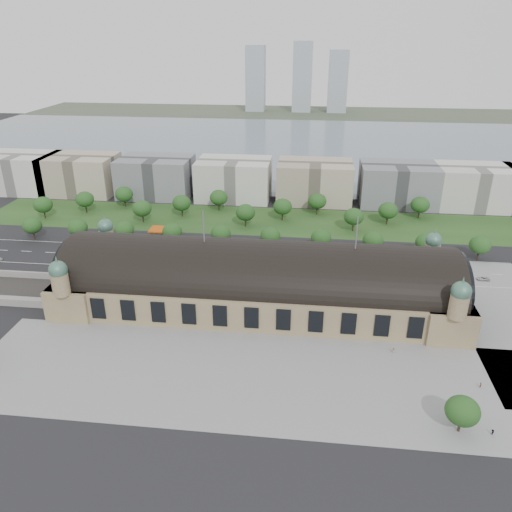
# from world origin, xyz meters

# --- Properties ---
(ground) EXTENTS (900.00, 900.00, 0.00)m
(ground) POSITION_xyz_m (0.00, 0.00, 0.00)
(ground) COLOR black
(ground) RESTS_ON ground
(station) EXTENTS (150.00, 48.40, 44.30)m
(station) POSITION_xyz_m (0.00, 0.00, 10.28)
(station) COLOR tan
(station) RESTS_ON ground
(plaza_south) EXTENTS (190.00, 48.00, 0.12)m
(plaza_south) POSITION_xyz_m (10.00, -44.00, 0.00)
(plaza_south) COLOR gray
(plaza_south) RESTS_ON ground
(road_slab) EXTENTS (260.00, 26.00, 0.10)m
(road_slab) POSITION_xyz_m (-20.00, 38.00, 0.00)
(road_slab) COLOR black
(road_slab) RESTS_ON ground
(grass_belt) EXTENTS (300.00, 45.00, 0.10)m
(grass_belt) POSITION_xyz_m (-15.00, 93.00, 0.00)
(grass_belt) COLOR #24481D
(grass_belt) RESTS_ON ground
(petrol_station) EXTENTS (14.00, 13.00, 5.05)m
(petrol_station) POSITION_xyz_m (-53.91, 65.28, 2.95)
(petrol_station) COLOR #C64D0B
(petrol_station) RESTS_ON ground
(lake) EXTENTS (700.00, 320.00, 0.08)m
(lake) POSITION_xyz_m (0.00, 298.00, 0.00)
(lake) COLOR slate
(lake) RESTS_ON ground
(far_shore) EXTENTS (700.00, 120.00, 0.14)m
(far_shore) POSITION_xyz_m (0.00, 498.00, 0.00)
(far_shore) COLOR #44513D
(far_shore) RESTS_ON ground
(far_tower_left) EXTENTS (24.00, 24.00, 80.00)m
(far_tower_left) POSITION_xyz_m (-60.00, 508.00, 40.00)
(far_tower_left) COLOR #9EA8B2
(far_tower_left) RESTS_ON ground
(far_tower_mid) EXTENTS (24.00, 24.00, 85.00)m
(far_tower_mid) POSITION_xyz_m (0.00, 508.00, 42.50)
(far_tower_mid) COLOR #9EA8B2
(far_tower_mid) RESTS_ON ground
(far_tower_right) EXTENTS (24.00, 24.00, 75.00)m
(far_tower_right) POSITION_xyz_m (45.00, 508.00, 37.50)
(far_tower_right) COLOR #9EA8B2
(far_tower_right) RESTS_ON ground
(office_0) EXTENTS (45.00, 32.00, 24.00)m
(office_0) POSITION_xyz_m (-170.00, 133.00, 12.00)
(office_0) COLOR silver
(office_0) RESTS_ON ground
(office_1) EXTENTS (45.00, 32.00, 24.00)m
(office_1) POSITION_xyz_m (-130.00, 133.00, 12.00)
(office_1) COLOR #B9AB91
(office_1) RESTS_ON ground
(office_2) EXTENTS (45.00, 32.00, 24.00)m
(office_2) POSITION_xyz_m (-80.00, 133.00, 12.00)
(office_2) COLOR gray
(office_2) RESTS_ON ground
(office_3) EXTENTS (45.00, 32.00, 24.00)m
(office_3) POSITION_xyz_m (-30.00, 133.00, 12.00)
(office_3) COLOR silver
(office_3) RESTS_ON ground
(office_4) EXTENTS (45.00, 32.00, 24.00)m
(office_4) POSITION_xyz_m (20.00, 133.00, 12.00)
(office_4) COLOR #B9AB91
(office_4) RESTS_ON ground
(office_5) EXTENTS (45.00, 32.00, 24.00)m
(office_5) POSITION_xyz_m (70.00, 133.00, 12.00)
(office_5) COLOR gray
(office_5) RESTS_ON ground
(office_6) EXTENTS (45.00, 32.00, 24.00)m
(office_6) POSITION_xyz_m (115.00, 133.00, 12.00)
(office_6) COLOR silver
(office_6) RESTS_ON ground
(tree_row_0) EXTENTS (9.60, 9.60, 11.52)m
(tree_row_0) POSITION_xyz_m (-120.00, 53.00, 7.43)
(tree_row_0) COLOR #2D2116
(tree_row_0) RESTS_ON ground
(tree_row_1) EXTENTS (9.60, 9.60, 11.52)m
(tree_row_1) POSITION_xyz_m (-96.00, 53.00, 7.43)
(tree_row_1) COLOR #2D2116
(tree_row_1) RESTS_ON ground
(tree_row_2) EXTENTS (9.60, 9.60, 11.52)m
(tree_row_2) POSITION_xyz_m (-72.00, 53.00, 7.43)
(tree_row_2) COLOR #2D2116
(tree_row_2) RESTS_ON ground
(tree_row_3) EXTENTS (9.60, 9.60, 11.52)m
(tree_row_3) POSITION_xyz_m (-48.00, 53.00, 7.43)
(tree_row_3) COLOR #2D2116
(tree_row_3) RESTS_ON ground
(tree_row_4) EXTENTS (9.60, 9.60, 11.52)m
(tree_row_4) POSITION_xyz_m (-24.00, 53.00, 7.43)
(tree_row_4) COLOR #2D2116
(tree_row_4) RESTS_ON ground
(tree_row_5) EXTENTS (9.60, 9.60, 11.52)m
(tree_row_5) POSITION_xyz_m (0.00, 53.00, 7.43)
(tree_row_5) COLOR #2D2116
(tree_row_5) RESTS_ON ground
(tree_row_6) EXTENTS (9.60, 9.60, 11.52)m
(tree_row_6) POSITION_xyz_m (24.00, 53.00, 7.43)
(tree_row_6) COLOR #2D2116
(tree_row_6) RESTS_ON ground
(tree_row_7) EXTENTS (9.60, 9.60, 11.52)m
(tree_row_7) POSITION_xyz_m (48.00, 53.00, 7.43)
(tree_row_7) COLOR #2D2116
(tree_row_7) RESTS_ON ground
(tree_row_8) EXTENTS (9.60, 9.60, 11.52)m
(tree_row_8) POSITION_xyz_m (72.00, 53.00, 7.43)
(tree_row_8) COLOR #2D2116
(tree_row_8) RESTS_ON ground
(tree_row_9) EXTENTS (9.60, 9.60, 11.52)m
(tree_row_9) POSITION_xyz_m (96.00, 53.00, 7.43)
(tree_row_9) COLOR #2D2116
(tree_row_9) RESTS_ON ground
(tree_belt_0) EXTENTS (10.40, 10.40, 12.48)m
(tree_belt_0) POSITION_xyz_m (-130.00, 83.00, 8.05)
(tree_belt_0) COLOR #2D2116
(tree_belt_0) RESTS_ON ground
(tree_belt_1) EXTENTS (10.40, 10.40, 12.48)m
(tree_belt_1) POSITION_xyz_m (-111.00, 95.00, 8.05)
(tree_belt_1) COLOR #2D2116
(tree_belt_1) RESTS_ON ground
(tree_belt_2) EXTENTS (10.40, 10.40, 12.48)m
(tree_belt_2) POSITION_xyz_m (-92.00, 107.00, 8.05)
(tree_belt_2) COLOR #2D2116
(tree_belt_2) RESTS_ON ground
(tree_belt_3) EXTENTS (10.40, 10.40, 12.48)m
(tree_belt_3) POSITION_xyz_m (-73.00, 83.00, 8.05)
(tree_belt_3) COLOR #2D2116
(tree_belt_3) RESTS_ON ground
(tree_belt_4) EXTENTS (10.40, 10.40, 12.48)m
(tree_belt_4) POSITION_xyz_m (-54.00, 95.00, 8.05)
(tree_belt_4) COLOR #2D2116
(tree_belt_4) RESTS_ON ground
(tree_belt_5) EXTENTS (10.40, 10.40, 12.48)m
(tree_belt_5) POSITION_xyz_m (-35.00, 107.00, 8.05)
(tree_belt_5) COLOR #2D2116
(tree_belt_5) RESTS_ON ground
(tree_belt_6) EXTENTS (10.40, 10.40, 12.48)m
(tree_belt_6) POSITION_xyz_m (-16.00, 83.00, 8.05)
(tree_belt_6) COLOR #2D2116
(tree_belt_6) RESTS_ON ground
(tree_belt_7) EXTENTS (10.40, 10.40, 12.48)m
(tree_belt_7) POSITION_xyz_m (3.00, 95.00, 8.05)
(tree_belt_7) COLOR #2D2116
(tree_belt_7) RESTS_ON ground
(tree_belt_8) EXTENTS (10.40, 10.40, 12.48)m
(tree_belt_8) POSITION_xyz_m (22.00, 107.00, 8.05)
(tree_belt_8) COLOR #2D2116
(tree_belt_8) RESTS_ON ground
(tree_belt_9) EXTENTS (10.40, 10.40, 12.48)m
(tree_belt_9) POSITION_xyz_m (41.00, 83.00, 8.05)
(tree_belt_9) COLOR #2D2116
(tree_belt_9) RESTS_ON ground
(tree_belt_10) EXTENTS (10.40, 10.40, 12.48)m
(tree_belt_10) POSITION_xyz_m (60.00, 95.00, 8.05)
(tree_belt_10) COLOR #2D2116
(tree_belt_10) RESTS_ON ground
(tree_belt_11) EXTENTS (10.40, 10.40, 12.48)m
(tree_belt_11) POSITION_xyz_m (79.00, 107.00, 8.05)
(tree_belt_11) COLOR #2D2116
(tree_belt_11) RESTS_ON ground
(tree_plaza_s) EXTENTS (9.00, 9.00, 10.64)m
(tree_plaza_s) POSITION_xyz_m (60.00, -60.00, 6.80)
(tree_plaza_s) COLOR #2D2116
(tree_plaza_s) RESTS_ON ground
(traffic_car_1) EXTENTS (5.07, 2.34, 1.61)m
(traffic_car_1) POSITION_xyz_m (-77.88, 46.16, 0.81)
(traffic_car_1) COLOR gray
(traffic_car_1) RESTS_ON ground
(traffic_car_2) EXTENTS (6.12, 3.19, 1.64)m
(traffic_car_2) POSITION_xyz_m (-55.05, 33.85, 0.82)
(traffic_car_2) COLOR black
(traffic_car_2) RESTS_ON ground
(traffic_car_3) EXTENTS (5.13, 2.63, 1.42)m
(traffic_car_3) POSITION_xyz_m (-39.54, 45.35, 0.71)
(traffic_car_3) COLOR maroon
(traffic_car_3) RESTS_ON ground
(traffic_car_4) EXTENTS (4.16, 1.85, 1.39)m
(traffic_car_4) POSITION_xyz_m (-4.67, 34.63, 0.70)
(traffic_car_4) COLOR #1D1845
(traffic_car_4) RESTS_ON ground
(traffic_car_6) EXTENTS (5.27, 2.48, 1.46)m
(traffic_car_6) POSITION_xyz_m (92.48, 31.67, 0.73)
(traffic_car_6) COLOR #BDBDBF
(traffic_car_6) RESTS_ON ground
(parked_car_0) EXTENTS (4.58, 3.60, 1.46)m
(parked_car_0) POSITION_xyz_m (-53.37, 23.94, 0.73)
(parked_car_0) COLOR black
(parked_car_0) RESTS_ON ground
(parked_car_1) EXTENTS (5.87, 4.23, 1.49)m
(parked_car_1) POSITION_xyz_m (-71.86, 24.27, 0.74)
(parked_car_1) COLOR maroon
(parked_car_1) RESTS_ON ground
(parked_car_2) EXTENTS (5.39, 4.65, 1.49)m
(parked_car_2) POSITION_xyz_m (-65.36, 25.00, 0.74)
(parked_car_2) COLOR #182644
(parked_car_2) RESTS_ON ground
(parked_car_3) EXTENTS (4.17, 3.14, 1.32)m
(parked_car_3) POSITION_xyz_m (-32.26, 21.00, 0.66)
(parked_car_3) COLOR #5A5C62
(parked_car_3) RESTS_ON ground
(parked_car_4) EXTENTS (4.96, 3.38, 1.55)m
(parked_car_4) POSITION_xyz_m (-49.87, 25.00, 0.77)
(parked_car_4) COLOR #BBBABD
(parked_car_4) RESTS_ON ground
(parked_car_5) EXTENTS (4.97, 4.46, 1.28)m
(parked_car_5) POSITION_xyz_m (-28.40, 25.00, 0.64)
(parked_car_5) COLOR #92979A
(parked_car_5) RESTS_ON ground
(parked_car_6) EXTENTS (6.03, 5.02, 1.65)m
(parked_car_6) POSITION_xyz_m (-34.63, 25.00, 0.82)
(parked_car_6) COLOR black
(parked_car_6) RESTS_ON ground
(bus_west) EXTENTS (12.47, 3.63, 3.43)m
(bus_west) POSITION_xyz_m (7.51, 32.00, 1.72)
(bus_west) COLOR red
(bus_west) RESTS_ON ground
(bus_mid) EXTENTS (11.82, 2.86, 3.29)m
(bus_mid) POSITION_xyz_m (9.89, 32.00, 1.64)
(bus_mid) COLOR beige
(bus_mid) RESTS_ON ground
(bus_east) EXTENTS (12.06, 3.47, 3.32)m
(bus_east) POSITION_xyz_m (34.13, 27.00, 1.66)
(bus_east) COLOR silver
(bus_east) RESTS_ON ground
(pedestrian_0) EXTENTS (0.99, 0.65, 1.89)m
(pedestrian_0) POSITION_xyz_m (47.57, -26.15, 0.95)
(pedestrian_0) COLOR gray
(pedestrian_0) RESTS_ON ground
(pedestrian_1) EXTENTS (0.79, 0.73, 1.81)m
(pedestrian_1) POSITION_xyz_m (70.88, -41.01, 0.90)
(pedestrian_1) COLOR gray
(pedestrian_1) RESTS_ON ground
(pedestrian_4) EXTENTS (1.24, 1.03, 1.79)m
(pedestrian_4) POSITION_xyz_m (68.39, -60.43, 0.89)
(pedestrian_4) COLOR gray
(pedestrian_4) RESTS_ON ground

